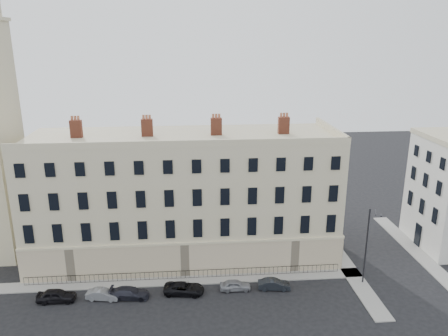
{
  "coord_description": "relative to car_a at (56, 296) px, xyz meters",
  "views": [
    {
      "loc": [
        -5.32,
        -38.04,
        26.14
      ],
      "look_at": [
        -1.26,
        10.0,
        11.51
      ],
      "focal_mm": 35.0,
      "sensor_mm": 36.0,
      "label": 1
    }
  ],
  "objects": [
    {
      "name": "ground",
      "position": [
        19.16,
        -2.2,
        -0.67
      ],
      "size": [
        160.0,
        160.0,
        0.0
      ],
      "primitive_type": "plane",
      "color": "black",
      "rests_on": "ground"
    },
    {
      "name": "car_b",
      "position": [
        4.66,
        -0.01,
        -0.11
      ],
      "size": [
        3.52,
        1.69,
        1.11
      ],
      "primitive_type": "imported",
      "rotation": [
        0.0,
        0.0,
        1.42
      ],
      "color": "slate",
      "rests_on": "ground"
    },
    {
      "name": "car_a",
      "position": [
        0.0,
        0.0,
        0.0
      ],
      "size": [
        3.92,
        1.62,
        1.33
      ],
      "primitive_type": "imported",
      "rotation": [
        0.0,
        0.0,
        1.56
      ],
      "color": "black",
      "rests_on": "ground"
    },
    {
      "name": "car_d",
      "position": [
        13.02,
        0.34,
        -0.07
      ],
      "size": [
        4.5,
        2.54,
        1.19
      ],
      "primitive_type": "imported",
      "rotation": [
        0.0,
        0.0,
        1.43
      ],
      "color": "black",
      "rests_on": "ground"
    },
    {
      "name": "streetlamp",
      "position": [
        32.7,
        0.61,
        4.23
      ],
      "size": [
        0.85,
        1.82,
        8.83
      ],
      "rotation": [
        0.0,
        0.0,
        -0.38
      ],
      "color": "#28282C",
      "rests_on": "ground"
    },
    {
      "name": "car_e",
      "position": [
        18.51,
        0.55,
        -0.09
      ],
      "size": [
        3.36,
        1.37,
        1.14
      ],
      "primitive_type": "imported",
      "rotation": [
        0.0,
        0.0,
        1.57
      ],
      "color": "gray",
      "rests_on": "ground"
    },
    {
      "name": "pavement_east_return",
      "position": [
        32.16,
        5.8,
        -0.61
      ],
      "size": [
        2.0,
        24.0,
        0.12
      ],
      "primitive_type": "cube",
      "color": "gray",
      "rests_on": "ground"
    },
    {
      "name": "car_f",
      "position": [
        22.67,
        0.34,
        -0.1
      ],
      "size": [
        3.57,
        1.57,
        1.14
      ],
      "primitive_type": "imported",
      "rotation": [
        0.0,
        0.0,
        1.46
      ],
      "color": "black",
      "rests_on": "ground"
    },
    {
      "name": "railings",
      "position": [
        13.16,
        3.2,
        -0.11
      ],
      "size": [
        35.0,
        0.04,
        0.96
      ],
      "color": "black",
      "rests_on": "ground"
    },
    {
      "name": "pavement_terrace",
      "position": [
        9.16,
        2.8,
        -0.61
      ],
      "size": [
        48.0,
        2.0,
        0.12
      ],
      "primitive_type": "cube",
      "color": "gray",
      "rests_on": "ground"
    },
    {
      "name": "car_c",
      "position": [
        7.4,
        -0.03,
        -0.08
      ],
      "size": [
        4.2,
        2.03,
        1.18
      ],
      "primitive_type": "imported",
      "rotation": [
        0.0,
        0.0,
        1.48
      ],
      "color": "black",
      "rests_on": "ground"
    },
    {
      "name": "terrace",
      "position": [
        13.19,
        9.77,
        6.83
      ],
      "size": [
        36.22,
        12.22,
        17.0
      ],
      "color": "beige",
      "rests_on": "ground"
    },
    {
      "name": "pavement_adjacent",
      "position": [
        42.16,
        7.8,
        -0.61
      ],
      "size": [
        2.0,
        20.0,
        0.12
      ],
      "primitive_type": "cube",
      "color": "gray",
      "rests_on": "ground"
    }
  ]
}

